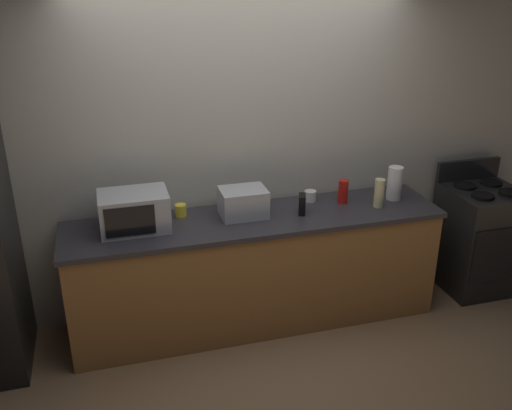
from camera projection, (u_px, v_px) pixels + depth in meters
ground_plane at (271, 349)px, 4.21m from camera, size 8.00×8.00×0.00m
back_wall at (242, 144)px, 4.40m from camera, size 6.40×0.10×2.70m
counter_run at (256, 270)px, 4.39m from camera, size 2.84×0.64×0.90m
stove_range at (479, 238)px, 4.88m from camera, size 0.60×0.61×1.08m
microwave at (134, 211)px, 3.98m from camera, size 0.48×0.35×0.27m
toaster_oven at (243, 203)px, 4.20m from camera, size 0.34×0.26×0.21m
paper_towel_roll at (395, 183)px, 4.49m from camera, size 0.12×0.12×0.27m
cordless_phone at (302, 204)px, 4.25m from camera, size 0.08×0.12×0.15m
bottle_hot_sauce at (343, 192)px, 4.44m from camera, size 0.08×0.08×0.19m
bottle_hand_soap at (379, 193)px, 4.35m from camera, size 0.08×0.08×0.23m
mug_yellow at (181, 210)px, 4.22m from camera, size 0.08×0.08×0.09m
mug_white at (310, 196)px, 4.49m from camera, size 0.09×0.09×0.09m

